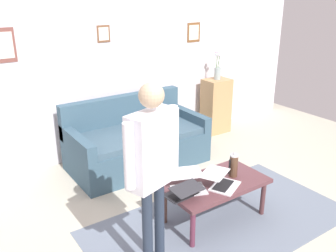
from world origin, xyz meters
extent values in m
plane|color=#B5B09D|center=(0.00, 0.00, 0.00)|extent=(7.68, 7.68, 0.00)
cube|color=slate|center=(-0.09, 0.11, 0.00)|extent=(2.66, 1.41, 0.01)
cube|color=silver|center=(0.00, -2.20, 1.35)|extent=(7.04, 0.10, 2.70)
cube|color=brown|center=(0.04, -2.15, 1.68)|extent=(0.18, 0.02, 0.22)
cube|color=silver|center=(0.04, -2.14, 1.68)|extent=(0.14, 0.00, 0.17)
cube|color=brown|center=(-1.47, -2.15, 1.61)|extent=(0.24, 0.02, 0.29)
cube|color=beige|center=(-1.47, -2.14, 1.61)|extent=(0.18, 0.00, 0.22)
cube|color=brown|center=(1.27, -2.15, 1.63)|extent=(0.23, 0.02, 0.39)
cube|color=silver|center=(1.27, -2.14, 1.63)|extent=(0.18, 0.00, 0.30)
cube|color=#365163|center=(-0.07, -1.52, 0.21)|extent=(1.77, 0.92, 0.42)
cube|color=#3B5565|center=(-0.07, -1.50, 0.46)|extent=(1.53, 0.84, 0.08)
cube|color=#365163|center=(-0.07, -1.91, 0.65)|extent=(1.77, 0.14, 0.46)
cube|color=#365163|center=(-0.90, -1.52, 0.52)|extent=(0.12, 0.92, 0.20)
cube|color=#365163|center=(0.76, -1.52, 0.52)|extent=(0.12, 0.92, 0.20)
cube|color=#553035|center=(-0.09, 0.01, 0.40)|extent=(1.05, 0.58, 0.04)
cylinder|color=#4E2C2E|center=(-0.56, 0.24, 0.19)|extent=(0.05, 0.05, 0.38)
cylinder|color=#5C293C|center=(0.37, 0.24, 0.19)|extent=(0.05, 0.05, 0.38)
cylinder|color=#50323D|center=(-0.56, -0.22, 0.19)|extent=(0.05, 0.05, 0.38)
cylinder|color=brown|center=(0.37, -0.22, 0.19)|extent=(0.05, 0.05, 0.38)
cube|color=silver|center=(-0.10, 0.13, 0.43)|extent=(0.38, 0.34, 0.01)
cube|color=black|center=(-0.10, 0.11, 0.44)|extent=(0.30, 0.24, 0.00)
cube|color=silver|center=(-0.05, 0.03, 0.55)|extent=(0.38, 0.33, 0.01)
cube|color=silver|center=(-0.05, 0.03, 0.55)|extent=(0.34, 0.30, 0.00)
cube|color=silver|center=(0.23, -0.01, 0.43)|extent=(0.39, 0.34, 0.01)
cube|color=black|center=(0.22, -0.03, 0.44)|extent=(0.30, 0.23, 0.00)
cube|color=silver|center=(0.18, -0.13, 0.55)|extent=(0.38, 0.33, 0.03)
cube|color=white|center=(0.18, -0.13, 0.55)|extent=(0.34, 0.29, 0.02)
cube|color=#28282D|center=(0.34, 0.01, 0.43)|extent=(0.32, 0.22, 0.01)
cube|color=black|center=(0.34, 0.02, 0.44)|extent=(0.26, 0.14, 0.00)
cube|color=#28282D|center=(0.33, 0.09, 0.53)|extent=(0.31, 0.21, 0.03)
cube|color=#AEDDE0|center=(0.34, 0.09, 0.53)|extent=(0.28, 0.19, 0.03)
cylinder|color=#4C3323|center=(-0.32, 0.01, 0.54)|extent=(0.09, 0.09, 0.23)
cylinder|color=#B7B7BC|center=(-0.32, 0.01, 0.66)|extent=(0.09, 0.09, 0.02)
sphere|color=#B2B2B7|center=(-0.32, 0.01, 0.68)|extent=(0.03, 0.03, 0.03)
cube|color=black|center=(-0.27, 0.01, 0.55)|extent=(0.01, 0.01, 0.16)
cube|color=tan|center=(-1.76, -1.88, 0.44)|extent=(0.42, 0.32, 0.88)
cylinder|color=#95A4A4|center=(-1.76, -1.88, 0.98)|extent=(0.10, 0.10, 0.19)
cylinder|color=#3D7038|center=(-1.75, -1.90, 1.18)|extent=(0.04, 0.01, 0.22)
sphere|color=#D5415C|center=(-1.75, -1.92, 1.29)|extent=(0.05, 0.05, 0.05)
cylinder|color=#3D7038|center=(-1.74, -1.89, 1.18)|extent=(0.02, 0.02, 0.21)
sphere|color=silver|center=(-1.73, -1.89, 1.28)|extent=(0.05, 0.05, 0.05)
cylinder|color=#3D7038|center=(-1.76, -1.86, 1.17)|extent=(0.02, 0.01, 0.20)
sphere|color=silver|center=(-1.76, -1.85, 1.27)|extent=(0.05, 0.05, 0.05)
cylinder|color=#3D7038|center=(-1.78, -1.88, 1.16)|extent=(0.02, 0.04, 0.18)
sphere|color=gold|center=(-1.79, -1.89, 1.26)|extent=(0.04, 0.04, 0.04)
cylinder|color=#242E3E|center=(0.89, 0.30, 0.41)|extent=(0.08, 0.08, 0.83)
cylinder|color=#242E3E|center=(0.75, 0.26, 0.41)|extent=(0.08, 0.08, 0.83)
cube|color=silver|center=(0.82, 0.28, 1.12)|extent=(0.45, 0.29, 0.58)
cylinder|color=silver|center=(1.05, 0.35, 1.15)|extent=(0.10, 0.10, 0.50)
cylinder|color=silver|center=(0.58, 0.21, 1.15)|extent=(0.10, 0.10, 0.50)
sphere|color=tan|center=(0.82, 0.28, 1.53)|extent=(0.19, 0.19, 0.19)
camera|label=1|loc=(2.15, 2.43, 2.25)|focal=39.53mm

